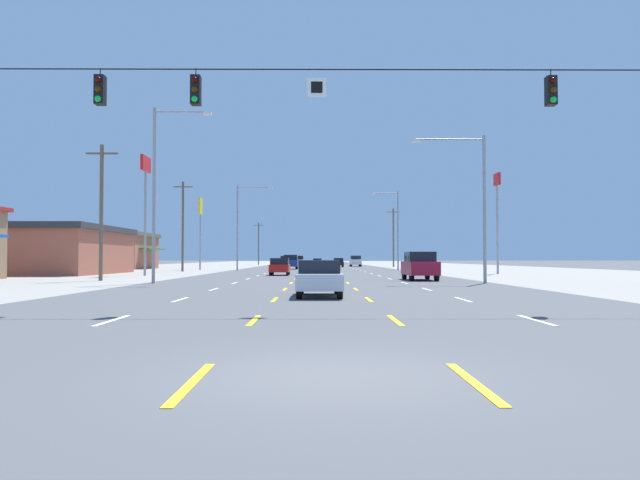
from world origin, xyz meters
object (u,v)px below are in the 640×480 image
streetlight_right_row_0 (476,196)px  streetlight_left_row_1 (241,221)px  suv_far_right_farther (355,261)px  suv_inner_left_distant_a (299,261)px  pole_sign_right_row_1 (497,203)px  streetlight_right_row_1 (396,225)px  streetlight_left_row_0 (159,183)px  pole_sign_left_row_2 (200,216)px  sedan_center_turn_nearest (319,278)px  sedan_center_turn_farthest (317,262)px  pole_sign_left_row_1 (146,185)px  suv_far_right_near (420,265)px  hatchback_inner_left_mid (280,267)px  hatchback_inner_right_far (338,262)px  suv_inner_left_midfar (291,262)px  suv_far_left_distant_b (285,260)px

streetlight_right_row_0 → streetlight_left_row_1: bearing=116.1°
suv_far_right_farther → streetlight_left_row_1: streetlight_left_row_1 is taller
suv_inner_left_distant_a → streetlight_left_row_1: bearing=-98.6°
pole_sign_right_row_1 → streetlight_right_row_1: 19.02m
streetlight_left_row_0 → streetlight_left_row_1: (0.14, 39.51, 0.10)m
pole_sign_left_row_2 → pole_sign_right_row_1: size_ratio=0.96×
sedan_center_turn_nearest → streetlight_right_row_0: streetlight_right_row_0 is taller
sedan_center_turn_farthest → pole_sign_left_row_1: pole_sign_left_row_1 is taller
pole_sign_right_row_1 → suv_far_right_near: bearing=-121.9°
streetlight_right_row_0 → suv_far_right_near: bearing=116.2°
suv_far_right_farther → streetlight_left_row_0: streetlight_left_row_0 is taller
suv_far_right_near → sedan_center_turn_nearest: bearing=-111.7°
suv_inner_left_distant_a → hatchback_inner_left_mid: bearing=-89.9°
hatchback_inner_right_far → pole_sign_left_row_2: bearing=-130.2°
suv_far_right_farther → streetlight_left_row_1: bearing=-116.3°
suv_inner_left_midfar → streetlight_left_row_1: size_ratio=0.46×
sedan_center_turn_nearest → pole_sign_left_row_1: bearing=117.6°
hatchback_inner_left_mid → pole_sign_right_row_1: bearing=12.9°
suv_far_right_near → pole_sign_left_row_1: bearing=153.6°
suv_far_right_near → suv_far_left_distant_b: (-13.82, 86.55, 0.00)m
pole_sign_left_row_1 → streetlight_left_row_0: size_ratio=0.97×
suv_inner_left_distant_a → streetlight_left_row_1: streetlight_left_row_1 is taller
sedan_center_turn_nearest → suv_inner_left_midfar: 59.84m
suv_far_right_farther → pole_sign_left_row_1: bearing=-111.3°
suv_inner_left_midfar → suv_far_left_distant_b: 44.85m
suv_far_right_near → hatchback_inner_right_far: size_ratio=1.26×
suv_far_left_distant_b → pole_sign_right_row_1: pole_sign_right_row_1 is taller
sedan_center_turn_farthest → streetlight_right_row_1: size_ratio=0.45×
suv_far_right_near → suv_inner_left_midfar: bearing=104.4°
suv_inner_left_midfar → pole_sign_left_row_1: 33.54m
hatchback_inner_left_mid → hatchback_inner_right_far: bearing=81.8°
sedan_center_turn_nearest → streetlight_left_row_1: bearing=100.4°
suv_inner_left_midfar → pole_sign_left_row_1: pole_sign_left_row_1 is taller
sedan_center_turn_nearest → streetlight_left_row_1: streetlight_left_row_1 is taller
suv_far_right_farther → streetlight_right_row_0: streetlight_right_row_0 is taller
hatchback_inner_left_mid → streetlight_left_row_0: size_ratio=0.36×
pole_sign_right_row_1 → streetlight_left_row_0: (-27.42, -22.18, -0.83)m
sedan_center_turn_nearest → hatchback_inner_right_far: size_ratio=1.15×
streetlight_right_row_0 → sedan_center_turn_farthest: bearing=96.9°
suv_far_right_farther → streetlight_left_row_1: (-16.65, -33.71, 5.20)m
suv_far_right_farther → suv_inner_left_distant_a: 12.39m
sedan_center_turn_nearest → suv_inner_left_distant_a: suv_inner_left_distant_a is taller
suv_inner_left_distant_a → suv_far_right_farther: bearing=-31.8°
hatchback_inner_left_mid → suv_inner_left_distant_a: size_ratio=0.80×
sedan_center_turn_farthest → streetlight_left_row_1: 41.60m
suv_far_right_near → streetlight_left_row_1: 38.47m
hatchback_inner_left_mid → streetlight_right_row_1: (13.31, 22.17, 4.91)m
suv_far_right_near → suv_inner_left_distant_a: bearing=98.1°
suv_far_left_distant_b → suv_inner_left_distant_a: bearing=-75.2°
suv_far_right_near → hatchback_inner_left_mid: suv_far_right_near is taller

